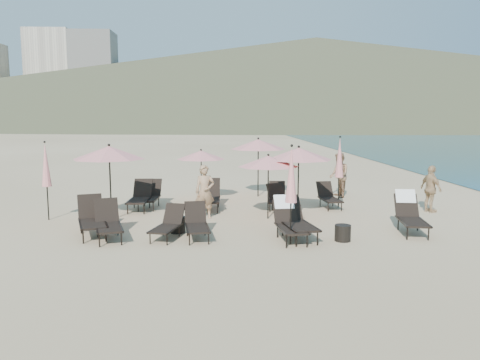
{
  "coord_description": "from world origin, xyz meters",
  "views": [
    {
      "loc": [
        -1.34,
        -12.56,
        3.26
      ],
      "look_at": [
        -0.76,
        3.5,
        1.1
      ],
      "focal_mm": 35.0,
      "sensor_mm": 36.0,
      "label": 1
    }
  ],
  "objects_px": {
    "umbrella_open_1": "(268,161)",
    "side_table_1": "(343,233)",
    "umbrella_open_3": "(201,155)",
    "beachgoer_b": "(339,175)",
    "lounger_3": "(289,220)",
    "lounger_7": "(150,195)",
    "lounger_0": "(92,218)",
    "side_table_0": "(177,225)",
    "umbrella_closed_2": "(46,165)",
    "lounger_10": "(277,197)",
    "umbrella_open_4": "(258,144)",
    "lounger_4": "(296,220)",
    "lounger_1": "(108,222)",
    "umbrella_open_0": "(109,153)",
    "umbrella_closed_0": "(291,175)",
    "lounger_11": "(329,196)",
    "lounger_12": "(197,223)",
    "beachgoer_a": "(205,192)",
    "beachgoer_c": "(431,189)",
    "lounger_6": "(140,196)",
    "lounger_8": "(210,196)",
    "umbrella_closed_1": "(340,158)",
    "lounger_5": "(410,213)",
    "lounger_9": "(282,199)",
    "umbrella_open_2": "(299,154)",
    "lounger_2": "(168,224)"
  },
  "relations": [
    {
      "from": "side_table_0",
      "to": "umbrella_open_0",
      "type": "bearing_deg",
      "value": 142.86
    },
    {
      "from": "umbrella_closed_0",
      "to": "side_table_0",
      "type": "height_order",
      "value": "umbrella_closed_0"
    },
    {
      "from": "lounger_2",
      "to": "umbrella_open_4",
      "type": "height_order",
      "value": "umbrella_open_4"
    },
    {
      "from": "lounger_8",
      "to": "lounger_11",
      "type": "bearing_deg",
      "value": 2.0
    },
    {
      "from": "lounger_1",
      "to": "side_table_0",
      "type": "distance_m",
      "value": 1.92
    },
    {
      "from": "lounger_7",
      "to": "lounger_11",
      "type": "bearing_deg",
      "value": 0.4
    },
    {
      "from": "umbrella_closed_1",
      "to": "lounger_8",
      "type": "bearing_deg",
      "value": -179.22
    },
    {
      "from": "umbrella_open_0",
      "to": "umbrella_closed_1",
      "type": "xyz_separation_m",
      "value": [
        7.75,
        1.81,
        -0.35
      ]
    },
    {
      "from": "umbrella_open_0",
      "to": "lounger_5",
      "type": "bearing_deg",
      "value": -11.77
    },
    {
      "from": "lounger_11",
      "to": "lounger_12",
      "type": "distance_m",
      "value": 6.16
    },
    {
      "from": "umbrella_open_1",
      "to": "side_table_1",
      "type": "distance_m",
      "value": 3.7
    },
    {
      "from": "lounger_8",
      "to": "umbrella_open_0",
      "type": "bearing_deg",
      "value": -149.77
    },
    {
      "from": "umbrella_open_1",
      "to": "beachgoer_c",
      "type": "relative_size",
      "value": 1.3
    },
    {
      "from": "beachgoer_b",
      "to": "beachgoer_c",
      "type": "bearing_deg",
      "value": 34.74
    },
    {
      "from": "lounger_6",
      "to": "umbrella_closed_1",
      "type": "relative_size",
      "value": 0.68
    },
    {
      "from": "lounger_0",
      "to": "lounger_6",
      "type": "relative_size",
      "value": 1.09
    },
    {
      "from": "lounger_3",
      "to": "beachgoer_a",
      "type": "relative_size",
      "value": 1.04
    },
    {
      "from": "lounger_3",
      "to": "lounger_7",
      "type": "bearing_deg",
      "value": 128.43
    },
    {
      "from": "umbrella_open_1",
      "to": "umbrella_closed_0",
      "type": "xyz_separation_m",
      "value": [
        0.28,
        -3.16,
        -0.06
      ]
    },
    {
      "from": "lounger_4",
      "to": "lounger_11",
      "type": "distance_m",
      "value": 4.62
    },
    {
      "from": "lounger_9",
      "to": "side_table_1",
      "type": "height_order",
      "value": "lounger_9"
    },
    {
      "from": "lounger_3",
      "to": "beachgoer_c",
      "type": "height_order",
      "value": "beachgoer_c"
    },
    {
      "from": "side_table_0",
      "to": "umbrella_closed_2",
      "type": "bearing_deg",
      "value": 156.91
    },
    {
      "from": "lounger_0",
      "to": "beachgoer_a",
      "type": "height_order",
      "value": "beachgoer_a"
    },
    {
      "from": "lounger_4",
      "to": "beachgoer_a",
      "type": "distance_m",
      "value": 3.68
    },
    {
      "from": "lounger_4",
      "to": "umbrella_closed_0",
      "type": "xyz_separation_m",
      "value": [
        -0.25,
        -0.72,
        1.31
      ]
    },
    {
      "from": "lounger_1",
      "to": "lounger_4",
      "type": "relative_size",
      "value": 0.95
    },
    {
      "from": "umbrella_open_1",
      "to": "umbrella_closed_1",
      "type": "xyz_separation_m",
      "value": [
        2.74,
        1.77,
        -0.05
      ]
    },
    {
      "from": "umbrella_open_1",
      "to": "side_table_0",
      "type": "relative_size",
      "value": 4.56
    },
    {
      "from": "beachgoer_b",
      "to": "umbrella_open_0",
      "type": "bearing_deg",
      "value": -67.58
    },
    {
      "from": "lounger_4",
      "to": "umbrella_closed_2",
      "type": "relative_size",
      "value": 0.76
    },
    {
      "from": "lounger_11",
      "to": "umbrella_open_4",
      "type": "bearing_deg",
      "value": 128.52
    },
    {
      "from": "lounger_0",
      "to": "umbrella_open_1",
      "type": "distance_m",
      "value": 5.63
    },
    {
      "from": "lounger_1",
      "to": "umbrella_open_0",
      "type": "distance_m",
      "value": 2.9
    },
    {
      "from": "umbrella_open_4",
      "to": "side_table_0",
      "type": "relative_size",
      "value": 5.28
    },
    {
      "from": "lounger_10",
      "to": "umbrella_closed_2",
      "type": "distance_m",
      "value": 7.82
    },
    {
      "from": "lounger_12",
      "to": "umbrella_closed_0",
      "type": "relative_size",
      "value": 0.63
    },
    {
      "from": "lounger_4",
      "to": "lounger_8",
      "type": "distance_m",
      "value": 4.81
    },
    {
      "from": "umbrella_open_3",
      "to": "umbrella_closed_1",
      "type": "xyz_separation_m",
      "value": [
        5.04,
        -1.61,
        0.01
      ]
    },
    {
      "from": "lounger_11",
      "to": "side_table_1",
      "type": "bearing_deg",
      "value": -103.12
    },
    {
      "from": "lounger_0",
      "to": "lounger_4",
      "type": "bearing_deg",
      "value": -24.03
    },
    {
      "from": "lounger_3",
      "to": "lounger_5",
      "type": "xyz_separation_m",
      "value": [
        3.58,
        0.65,
        0.02
      ]
    },
    {
      "from": "umbrella_open_2",
      "to": "umbrella_closed_1",
      "type": "xyz_separation_m",
      "value": [
        1.71,
        1.45,
        -0.27
      ]
    },
    {
      "from": "umbrella_open_1",
      "to": "umbrella_closed_2",
      "type": "distance_m",
      "value": 7.04
    },
    {
      "from": "lounger_10",
      "to": "umbrella_open_4",
      "type": "height_order",
      "value": "umbrella_open_4"
    },
    {
      "from": "beachgoer_a",
      "to": "umbrella_closed_1",
      "type": "bearing_deg",
      "value": 12.07
    },
    {
      "from": "umbrella_open_3",
      "to": "beachgoer_b",
      "type": "distance_m",
      "value": 5.69
    },
    {
      "from": "lounger_9",
      "to": "lounger_3",
      "type": "bearing_deg",
      "value": -113.07
    },
    {
      "from": "lounger_12",
      "to": "umbrella_open_4",
      "type": "distance_m",
      "value": 7.23
    },
    {
      "from": "lounger_10",
      "to": "side_table_0",
      "type": "bearing_deg",
      "value": -126.83
    }
  ]
}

